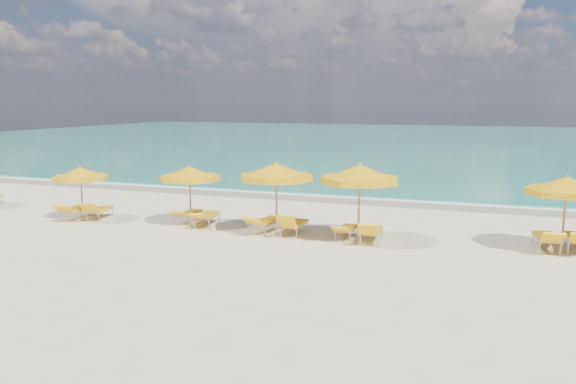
% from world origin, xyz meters
% --- Properties ---
extents(ground_plane, '(120.00, 120.00, 0.00)m').
position_xyz_m(ground_plane, '(0.00, 0.00, 0.00)').
color(ground_plane, beige).
extents(ocean, '(120.00, 80.00, 0.30)m').
position_xyz_m(ocean, '(0.00, 48.00, 0.00)').
color(ocean, '#157A60').
rests_on(ocean, ground).
extents(wet_sand_band, '(120.00, 2.60, 0.01)m').
position_xyz_m(wet_sand_band, '(0.00, 7.40, 0.00)').
color(wet_sand_band, tan).
rests_on(wet_sand_band, ground).
extents(foam_line, '(120.00, 1.20, 0.03)m').
position_xyz_m(foam_line, '(0.00, 8.20, 0.00)').
color(foam_line, white).
rests_on(foam_line, ground).
extents(whitecap_near, '(14.00, 0.36, 0.05)m').
position_xyz_m(whitecap_near, '(-6.00, 17.00, 0.00)').
color(whitecap_near, white).
rests_on(whitecap_near, ground).
extents(whitecap_far, '(18.00, 0.30, 0.05)m').
position_xyz_m(whitecap_far, '(8.00, 24.00, 0.00)').
color(whitecap_far, white).
rests_on(whitecap_far, ground).
extents(umbrella_2, '(2.24, 2.24, 2.09)m').
position_xyz_m(umbrella_2, '(-7.57, -0.52, 1.78)').
color(umbrella_2, '#A58952').
rests_on(umbrella_2, ground).
extents(umbrella_3, '(2.86, 2.86, 2.23)m').
position_xyz_m(umbrella_3, '(-3.23, 0.03, 1.90)').
color(umbrella_3, '#A58952').
rests_on(umbrella_3, ground).
extents(umbrella_4, '(2.72, 2.72, 2.52)m').
position_xyz_m(umbrella_4, '(0.23, -0.30, 2.15)').
color(umbrella_4, '#A58952').
rests_on(umbrella_4, ground).
extents(umbrella_5, '(3.07, 3.07, 2.58)m').
position_xyz_m(umbrella_5, '(3.05, -0.33, 2.20)').
color(umbrella_5, '#A58952').
rests_on(umbrella_5, ground).
extents(umbrella_6, '(2.59, 2.59, 2.37)m').
position_xyz_m(umbrella_6, '(9.05, 0.44, 2.02)').
color(umbrella_6, '#A58952').
rests_on(umbrella_6, ground).
extents(lounger_2_left, '(0.86, 2.03, 0.79)m').
position_xyz_m(lounger_2_left, '(-8.00, -0.33, 0.23)').
color(lounger_2_left, '#A5A8AD').
rests_on(lounger_2_left, ground).
extents(lounger_2_right, '(0.83, 1.74, 0.76)m').
position_xyz_m(lounger_2_right, '(-7.19, -0.04, 0.21)').
color(lounger_2_right, '#A5A8AD').
rests_on(lounger_2_right, ground).
extents(lounger_3_left, '(0.61, 1.74, 0.64)m').
position_xyz_m(lounger_3_left, '(-3.61, 0.56, 0.20)').
color(lounger_3_left, '#A5A8AD').
rests_on(lounger_3_left, ground).
extents(lounger_3_right, '(0.88, 1.94, 0.70)m').
position_xyz_m(lounger_3_right, '(-2.70, 0.26, 0.22)').
color(lounger_3_right, '#A5A8AD').
rests_on(lounger_3_right, ground).
extents(lounger_4_left, '(0.97, 2.01, 0.75)m').
position_xyz_m(lounger_4_left, '(-0.28, 0.05, 0.23)').
color(lounger_4_left, '#A5A8AD').
rests_on(lounger_4_left, ground).
extents(lounger_4_right, '(0.63, 1.76, 0.87)m').
position_xyz_m(lounger_4_right, '(0.76, -0.00, 0.23)').
color(lounger_4_right, '#A5A8AD').
rests_on(lounger_4_right, ground).
extents(lounger_5_left, '(0.60, 1.66, 0.62)m').
position_xyz_m(lounger_5_left, '(2.57, 0.08, 0.19)').
color(lounger_5_left, '#A5A8AD').
rests_on(lounger_5_left, ground).
extents(lounger_5_right, '(0.74, 1.84, 0.85)m').
position_xyz_m(lounger_5_right, '(3.44, -0.16, 0.23)').
color(lounger_5_right, '#A5A8AD').
rests_on(lounger_5_right, ground).
extents(lounger_6_left, '(0.80, 1.95, 0.82)m').
position_xyz_m(lounger_6_left, '(8.65, 0.68, 0.23)').
color(lounger_6_left, '#A5A8AD').
rests_on(lounger_6_left, ground).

